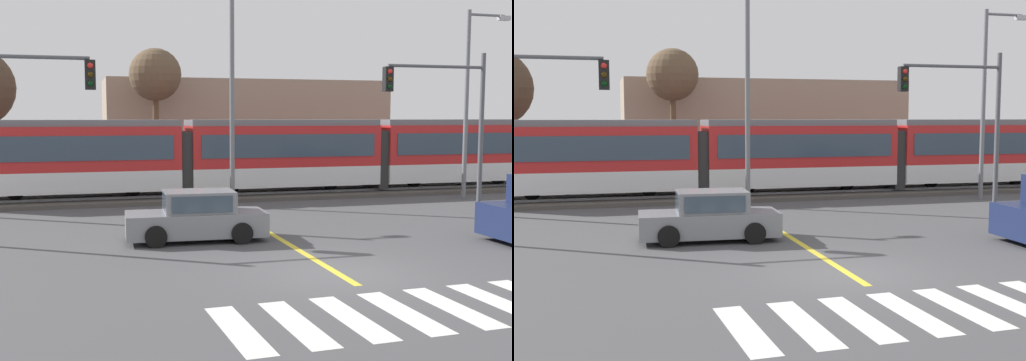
% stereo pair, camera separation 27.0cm
% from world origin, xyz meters
% --- Properties ---
extents(ground_plane, '(200.00, 200.00, 0.00)m').
position_xyz_m(ground_plane, '(0.00, 0.00, 0.00)').
color(ground_plane, '#474749').
extents(track_bed, '(120.00, 4.00, 0.18)m').
position_xyz_m(track_bed, '(0.00, 14.94, 0.09)').
color(track_bed, '#4C4742').
rests_on(track_bed, ground).
extents(rail_near, '(120.00, 0.08, 0.10)m').
position_xyz_m(rail_near, '(0.00, 14.22, 0.23)').
color(rail_near, '#939399').
rests_on(rail_near, track_bed).
extents(rail_far, '(120.00, 0.08, 0.10)m').
position_xyz_m(rail_far, '(0.00, 15.66, 0.23)').
color(rail_far, '#939399').
rests_on(rail_far, track_bed).
extents(light_rail_tram, '(28.00, 2.64, 3.43)m').
position_xyz_m(light_rail_tram, '(3.46, 14.93, 2.05)').
color(light_rail_tram, silver).
rests_on(light_rail_tram, track_bed).
extents(crosswalk_stripe_0, '(0.67, 2.82, 0.01)m').
position_xyz_m(crosswalk_stripe_0, '(-3.30, -3.34, 0.00)').
color(crosswalk_stripe_0, silver).
rests_on(crosswalk_stripe_0, ground).
extents(crosswalk_stripe_1, '(0.67, 2.82, 0.01)m').
position_xyz_m(crosswalk_stripe_1, '(-2.20, -3.29, 0.00)').
color(crosswalk_stripe_1, silver).
rests_on(crosswalk_stripe_1, ground).
extents(crosswalk_stripe_2, '(0.67, 2.82, 0.01)m').
position_xyz_m(crosswalk_stripe_2, '(-1.10, -3.25, 0.00)').
color(crosswalk_stripe_2, silver).
rests_on(crosswalk_stripe_2, ground).
extents(crosswalk_stripe_3, '(0.67, 2.82, 0.01)m').
position_xyz_m(crosswalk_stripe_3, '(0.00, -3.20, 0.00)').
color(crosswalk_stripe_3, silver).
rests_on(crosswalk_stripe_3, ground).
extents(crosswalk_stripe_4, '(0.67, 2.82, 0.01)m').
position_xyz_m(crosswalk_stripe_4, '(1.10, -3.16, 0.00)').
color(crosswalk_stripe_4, silver).
rests_on(crosswalk_stripe_4, ground).
extents(crosswalk_stripe_5, '(0.67, 2.82, 0.01)m').
position_xyz_m(crosswalk_stripe_5, '(2.20, -3.12, 0.00)').
color(crosswalk_stripe_5, silver).
rests_on(crosswalk_stripe_5, ground).
extents(lane_centre_line, '(0.20, 14.14, 0.01)m').
position_xyz_m(lane_centre_line, '(0.00, 5.87, 0.00)').
color(lane_centre_line, gold).
rests_on(lane_centre_line, ground).
extents(sedan_crossing, '(4.28, 2.08, 1.52)m').
position_xyz_m(sedan_crossing, '(-2.51, 4.99, 0.70)').
color(sedan_crossing, gray).
rests_on(sedan_crossing, ground).
extents(traffic_light_mid_left, '(4.25, 0.38, 5.93)m').
position_xyz_m(traffic_light_mid_left, '(-8.03, 6.42, 3.97)').
color(traffic_light_mid_left, '#515459').
rests_on(traffic_light_mid_left, ground).
extents(traffic_light_mid_right, '(4.25, 0.38, 6.16)m').
position_xyz_m(traffic_light_mid_right, '(7.66, 7.47, 4.05)').
color(traffic_light_mid_right, '#515459').
rests_on(traffic_light_mid_right, ground).
extents(street_lamp_centre, '(2.03, 0.28, 9.63)m').
position_xyz_m(street_lamp_centre, '(0.41, 11.75, 5.39)').
color(street_lamp_centre, slate).
rests_on(street_lamp_centre, ground).
extents(street_lamp_east, '(2.21, 0.28, 8.54)m').
position_xyz_m(street_lamp_east, '(11.47, 11.77, 4.85)').
color(street_lamp_east, slate).
rests_on(street_lamp_east, ground).
extents(bare_tree_west, '(2.81, 2.81, 7.40)m').
position_xyz_m(bare_tree_west, '(-1.78, 20.83, 5.91)').
color(bare_tree_west, brown).
rests_on(bare_tree_west, ground).
extents(building_backdrop_far, '(17.36, 6.00, 5.98)m').
position_xyz_m(building_backdrop_far, '(4.40, 25.60, 2.99)').
color(building_backdrop_far, gray).
rests_on(building_backdrop_far, ground).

